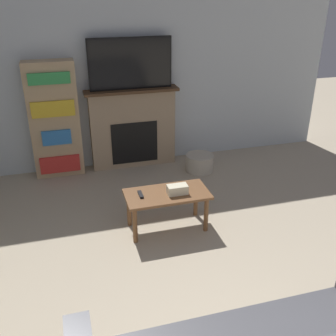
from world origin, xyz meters
The scene contains 8 objects.
wall_back centered at (0.00, 4.79, 1.35)m, with size 6.03×0.06×2.70m.
fireplace centered at (-0.09, 4.65, 0.59)m, with size 1.34×0.28×1.17m.
tv centered at (-0.09, 4.63, 1.52)m, with size 1.16×0.03×0.70m.
coffee_table centered at (-0.07, 2.85, 0.38)m, with size 0.92×0.46×0.45m.
tissue_box centered at (0.03, 2.81, 0.50)m, with size 0.22×0.12×0.10m.
remote_control centered at (-0.36, 2.88, 0.46)m, with size 0.04×0.15×0.02m.
bookshelf centered at (-1.18, 4.63, 0.80)m, with size 0.67×0.29×1.61m.
storage_basket centered at (0.80, 4.16, 0.12)m, with size 0.41×0.41×0.25m.
Camera 1 is at (-1.08, -0.76, 2.53)m, focal length 42.00 mm.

